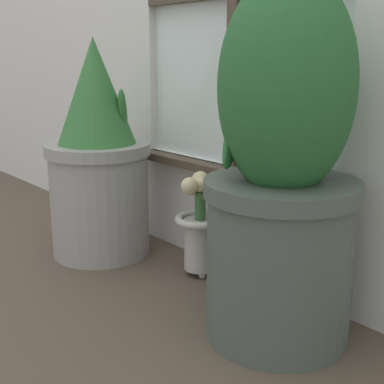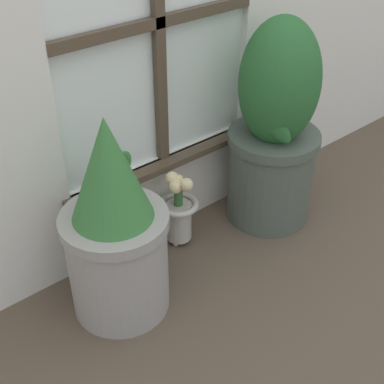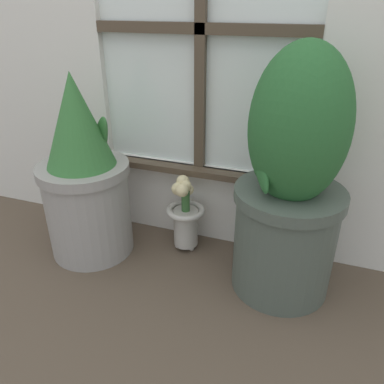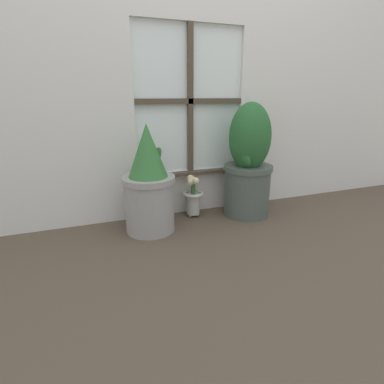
# 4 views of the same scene
# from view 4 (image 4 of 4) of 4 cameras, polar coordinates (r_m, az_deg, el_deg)

# --- Properties ---
(ground_plane) EXTENTS (10.00, 10.00, 0.00)m
(ground_plane) POSITION_cam_4_polar(r_m,az_deg,el_deg) (1.84, 5.05, -8.86)
(ground_plane) COLOR brown
(wall_with_window) EXTENTS (4.40, 0.10, 2.50)m
(wall_with_window) POSITION_cam_4_polar(r_m,az_deg,el_deg) (2.16, -0.50, 29.62)
(wall_with_window) COLOR silver
(wall_with_window) RESTS_ON ground_plane
(potted_plant_left) EXTENTS (0.33, 0.33, 0.68)m
(potted_plant_left) POSITION_cam_4_polar(r_m,az_deg,el_deg) (1.86, -8.23, 1.31)
(potted_plant_left) COLOR #9E9993
(potted_plant_left) RESTS_ON ground_plane
(potted_plant_right) EXTENTS (0.34, 0.34, 0.79)m
(potted_plant_right) POSITION_cam_4_polar(r_m,az_deg,el_deg) (2.13, 10.67, 5.19)
(potted_plant_right) COLOR #4C564C
(potted_plant_right) RESTS_ON ground_plane
(flower_vase) EXTENTS (0.15, 0.15, 0.30)m
(flower_vase) POSITION_cam_4_polar(r_m,az_deg,el_deg) (2.11, 0.20, -0.86)
(flower_vase) COLOR #BCB7AD
(flower_vase) RESTS_ON ground_plane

